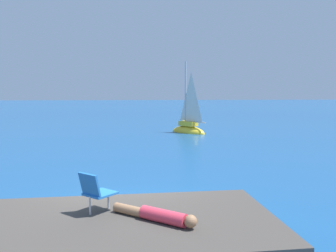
% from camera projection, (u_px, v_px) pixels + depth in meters
% --- Properties ---
extents(ground_plane, '(160.00, 160.00, 0.00)m').
position_uv_depth(ground_plane, '(120.00, 215.00, 9.77)').
color(ground_plane, navy).
extents(shore_ledge, '(7.32, 3.75, 0.93)m').
position_uv_depth(shore_ledge, '(82.00, 247.00, 6.75)').
color(shore_ledge, '#423D38').
rests_on(shore_ledge, ground).
extents(boulder_seaward, '(1.94, 2.03, 1.05)m').
position_uv_depth(boulder_seaward, '(161.00, 233.00, 8.57)').
color(boulder_seaward, '#473638').
rests_on(boulder_seaward, ground).
extents(boulder_inland, '(0.71, 0.81, 0.57)m').
position_uv_depth(boulder_inland, '(228.00, 228.00, 8.89)').
color(boulder_inland, '#443539').
rests_on(boulder_inland, ground).
extents(sailboat_near, '(2.71, 2.80, 5.54)m').
position_uv_depth(sailboat_near, '(188.00, 129.00, 26.85)').
color(sailboat_near, yellow).
rests_on(sailboat_near, ground).
extents(person_sunbather, '(1.49, 1.16, 0.25)m').
position_uv_depth(person_sunbather, '(157.00, 215.00, 6.69)').
color(person_sunbather, '#DB384C').
rests_on(person_sunbather, shore_ledge).
extents(beach_chair, '(0.75, 0.76, 0.80)m').
position_uv_depth(beach_chair, '(96.00, 190.00, 7.11)').
color(beach_chair, blue).
rests_on(beach_chair, shore_ledge).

